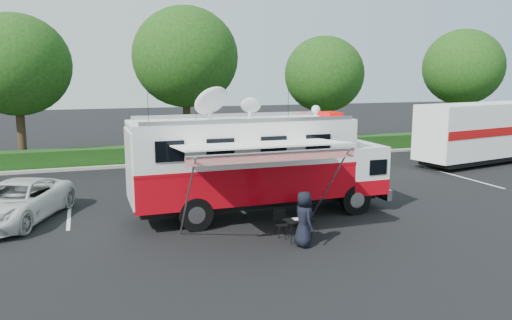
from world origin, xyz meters
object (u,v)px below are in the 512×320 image
Objects in this scene: folding_table at (299,221)px; trash_bin at (304,214)px; command_truck at (259,163)px; semi_trailer at (495,131)px; white_suv at (17,222)px.

trash_bin is at bearing 59.44° from folding_table.
command_truck is 17.36m from semi_trailer.
trash_bin is at bearing -62.22° from command_truck.
command_truck is at bearing 93.35° from folding_table.
folding_table is at bearing -120.56° from trash_bin.
white_suv is 6.00× the size of folding_table.
command_truck is 1.84× the size of white_suv.
command_truck is 8.51m from white_suv.
folding_table is at bearing -8.44° from white_suv.
command_truck reaches higher than folding_table.
white_suv is 0.44× the size of semi_trailer.
semi_trailer reaches higher than folding_table.
trash_bin reaches higher than folding_table.
folding_table is at bearing -151.04° from semi_trailer.
folding_table is (8.26, -5.00, 0.63)m from white_suv.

